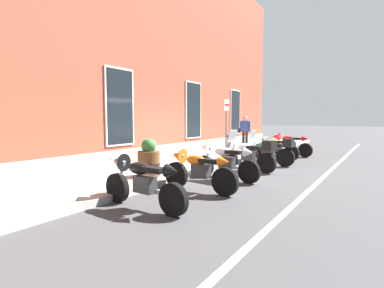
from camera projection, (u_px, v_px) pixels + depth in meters
The scene contains 14 objects.
ground_plane at pixel (223, 169), 10.38m from camera, with size 140.00×140.00×0.00m, color #38383A.
sidewalk at pixel (191, 163), 11.09m from camera, with size 28.24×2.64×0.16m, color gray.
lane_stripe at pixel (322, 178), 8.65m from camera, with size 28.24×0.12×0.01m, color silver.
brick_pub_facade at pixel (93, 55), 13.56m from camera, with size 22.24×8.01×9.16m.
motorcycle_black_sport at pixel (140, 179), 5.75m from camera, with size 0.62×2.13×1.02m.
motorcycle_orange_sport at pixel (197, 168), 7.10m from camera, with size 0.62×2.06×0.99m.
motorcycle_white_sport at pixel (223, 160), 8.48m from camera, with size 0.64×2.15×1.05m.
motorcycle_silver_touring at pixel (250, 154), 9.85m from camera, with size 0.84×2.10×1.33m.
motorcycle_green_touring at pixel (270, 151), 11.07m from camera, with size 0.62×2.06×1.30m.
motorcycle_yellow_naked at pixel (275, 148), 12.75m from camera, with size 0.63×2.06×0.93m.
motorcycle_red_sport at pixel (288, 144), 13.97m from camera, with size 0.69×2.12×1.05m.
pedestrian_blue_top at pixel (245, 129), 16.79m from camera, with size 0.29×0.65×1.73m.
parking_sign at pixel (226, 119), 12.13m from camera, with size 0.36×0.07×2.37m.
barrel_planter at pixel (149, 160), 8.16m from camera, with size 0.63×0.63×1.03m.
Camera 1 is at (-9.21, -4.68, 1.71)m, focal length 28.13 mm.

